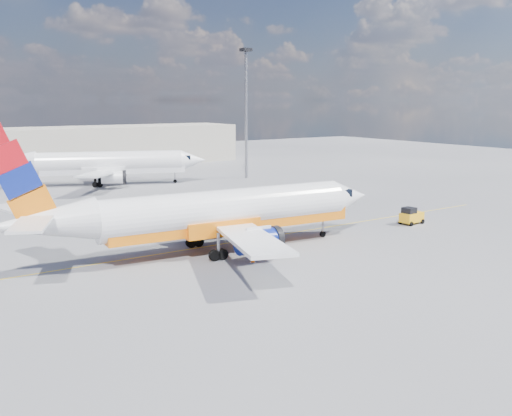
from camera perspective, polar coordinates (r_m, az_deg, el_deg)
ground at (r=52.65m, az=0.06°, el=-4.00°), size 240.00×240.00×0.00m
taxi_line at (r=55.09m, az=-1.69°, el=-3.34°), size 70.00×0.15×0.01m
terminal_main at (r=122.28m, az=-18.00°, el=5.80°), size 70.00×14.00×8.00m
main_jet at (r=50.55m, az=-4.04°, el=-0.50°), size 35.31×27.85×10.70m
second_jet at (r=94.27m, az=-15.00°, el=4.30°), size 33.71×25.48×10.31m
gse_tug at (r=64.74m, az=15.25°, el=-0.78°), size 2.78×1.86×1.89m
traffic_cone at (r=47.89m, az=-0.32°, el=-5.17°), size 0.40×0.40×0.56m
floodlight_mast at (r=98.80m, az=-1.00°, el=10.60°), size 1.60×1.60×21.99m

